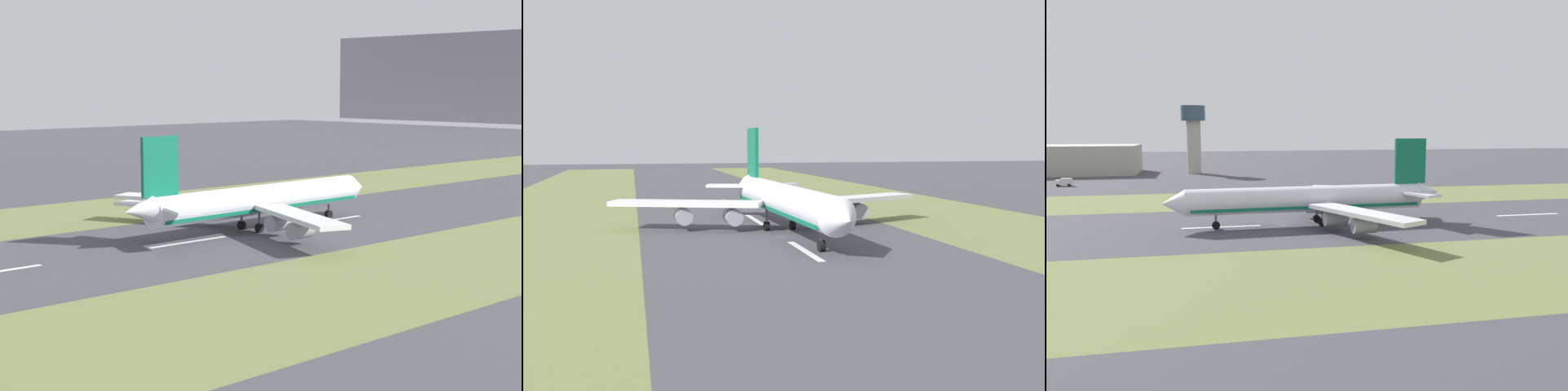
# 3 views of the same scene
# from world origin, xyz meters

# --- Properties ---
(ground_plane) EXTENTS (800.00, 800.00, 0.00)m
(ground_plane) POSITION_xyz_m (0.00, 0.00, 0.00)
(ground_plane) COLOR #424247
(grass_median_west) EXTENTS (40.00, 600.00, 0.01)m
(grass_median_west) POSITION_xyz_m (-45.00, 0.00, 0.00)
(grass_median_west) COLOR olive
(grass_median_west) RESTS_ON ground
(grass_median_east) EXTENTS (40.00, 600.00, 0.01)m
(grass_median_east) POSITION_xyz_m (45.00, 0.00, 0.00)
(grass_median_east) COLOR olive
(grass_median_east) RESTS_ON ground
(centreline_dash_near) EXTENTS (1.20, 18.00, 0.01)m
(centreline_dash_near) POSITION_xyz_m (0.00, -65.36, 0.01)
(centreline_dash_near) COLOR silver
(centreline_dash_near) RESTS_ON ground
(centreline_dash_mid) EXTENTS (1.20, 18.00, 0.01)m
(centreline_dash_mid) POSITION_xyz_m (0.00, -25.36, 0.01)
(centreline_dash_mid) COLOR silver
(centreline_dash_mid) RESTS_ON ground
(centreline_dash_far) EXTENTS (1.20, 18.00, 0.01)m
(centreline_dash_far) POSITION_xyz_m (0.00, 14.64, 0.01)
(centreline_dash_far) COLOR silver
(centreline_dash_far) RESTS_ON ground
(airplane_main_jet) EXTENTS (64.10, 67.14, 20.20)m
(airplane_main_jet) POSITION_xyz_m (-1.54, -7.26, 6.02)
(airplane_main_jet) COLOR silver
(airplane_main_jet) RESTS_ON ground
(control_tower) EXTENTS (12.00, 12.00, 33.97)m
(control_tower) POSITION_xyz_m (146.77, 21.20, 20.95)
(control_tower) COLOR #B2AD9E
(control_tower) RESTS_ON ground
(service_truck) EXTENTS (3.06, 6.19, 3.10)m
(service_truck) POSITION_xyz_m (97.98, 71.29, 1.67)
(service_truck) COLOR white
(service_truck) RESTS_ON ground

